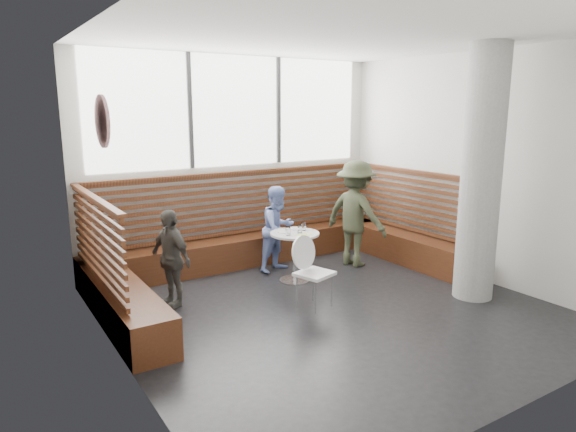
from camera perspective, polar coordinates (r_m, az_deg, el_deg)
room at (r=5.98m, az=5.14°, el=3.98°), size 5.00×5.00×3.20m
booth at (r=7.67m, az=-3.11°, el=-3.32°), size 5.00×2.50×1.44m
concrete_column at (r=6.87m, az=20.67°, el=4.28°), size 0.50×0.50×3.20m
wall_art at (r=5.22m, az=-19.95°, el=9.86°), size 0.03×0.50×0.50m
cafe_table at (r=7.23m, az=0.75°, el=-3.42°), size 0.69×0.69×0.71m
cafe_chair at (r=6.35m, az=2.61°, el=-5.53°), size 0.43×0.42×0.89m
adult_man at (r=8.00m, az=7.54°, el=0.27°), size 0.86×1.18×1.64m
child_back at (r=7.69m, az=-1.08°, el=-1.43°), size 0.74×0.65×1.29m
child_left at (r=6.50m, az=-12.92°, el=-4.59°), size 0.48×0.77×1.22m
plate_near at (r=7.21m, az=-0.48°, el=-1.76°), size 0.18×0.18×0.01m
plate_far at (r=7.40m, az=0.76°, el=-1.40°), size 0.20×0.20×0.01m
glass_left at (r=7.04m, az=0.01°, el=-1.70°), size 0.07×0.07×0.11m
glass_mid at (r=7.16m, az=1.33°, el=-1.49°), size 0.06×0.06×0.10m
glass_right at (r=7.31m, az=1.74°, el=-1.17°), size 0.07×0.07×0.11m
menu_card at (r=7.06m, az=1.75°, el=-2.09°), size 0.23×0.18×0.00m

